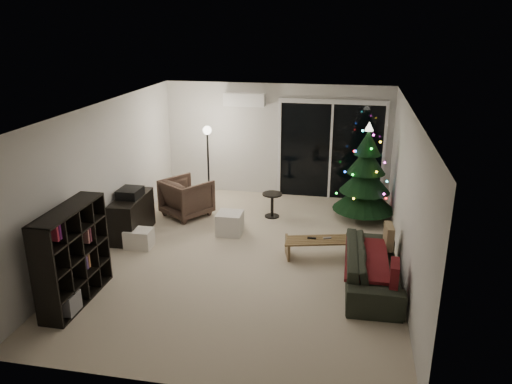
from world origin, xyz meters
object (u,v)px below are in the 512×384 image
at_px(armchair, 187,197).
at_px(bookshelf, 61,255).
at_px(media_cabinet, 132,216).
at_px(sofa, 373,267).
at_px(coffee_table, 320,249).
at_px(christmas_tree, 366,172).

bearing_deg(armchair, bookshelf, 112.39).
distance_m(media_cabinet, armchair, 1.32).
bearing_deg(sofa, coffee_table, 48.55).
bearing_deg(coffee_table, armchair, 137.69).
xyz_separation_m(bookshelf, coffee_table, (3.48, 1.93, -0.52)).
relative_size(media_cabinet, armchair, 1.41).
bearing_deg(coffee_table, christmas_tree, 55.34).
distance_m(bookshelf, coffee_table, 4.01).
distance_m(media_cabinet, coffee_table, 3.50).
xyz_separation_m(armchair, coffee_table, (2.80, -1.48, -0.20)).
xyz_separation_m(bookshelf, armchair, (0.68, 3.41, -0.31)).
bearing_deg(media_cabinet, armchair, 55.93).
distance_m(sofa, coffee_table, 1.08).
bearing_deg(armchair, media_cabinet, 92.78).
distance_m(bookshelf, armchair, 3.49).
height_order(bookshelf, coffee_table, bookshelf).
distance_m(media_cabinet, christmas_tree, 4.52).
bearing_deg(media_cabinet, coffee_table, -8.97).
xyz_separation_m(media_cabinet, christmas_tree, (4.19, 1.58, 0.61)).
relative_size(bookshelf, coffee_table, 1.21).
xyz_separation_m(media_cabinet, armchair, (0.68, 1.13, 0.01)).
bearing_deg(bookshelf, media_cabinet, 70.88).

